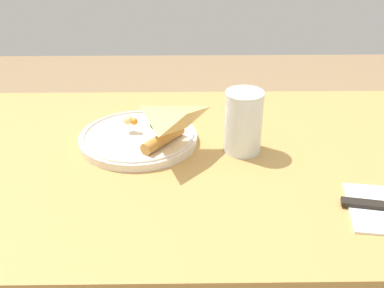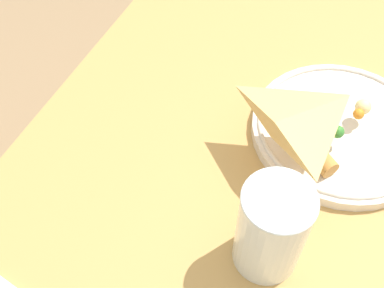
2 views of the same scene
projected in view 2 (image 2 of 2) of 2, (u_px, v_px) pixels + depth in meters
dining_table at (268, 197)px, 0.73m from camera, size 1.29×0.67×0.78m
plate_pizza at (340, 129)px, 0.65m from camera, size 0.24×0.24×0.05m
milk_glass at (271, 230)px, 0.50m from camera, size 0.08×0.08×0.13m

